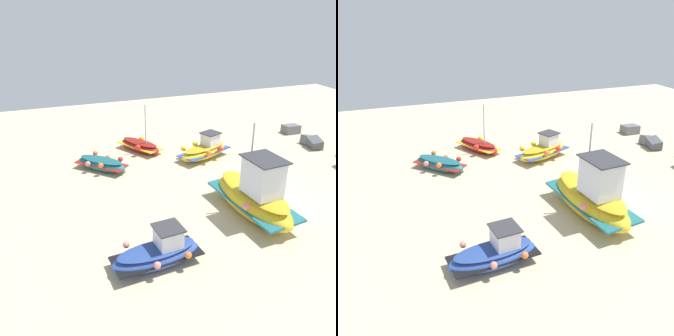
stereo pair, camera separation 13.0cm
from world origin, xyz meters
The scene contains 6 objects.
ground_plane centered at (0.00, 0.00, 0.00)m, with size 44.36×44.36×0.00m, color beige.
fishing_boat_0 centered at (0.61, -0.97, 0.98)m, with size 5.28×2.28×4.35m.
fishing_boat_1 centered at (-6.32, -0.09, 0.53)m, with size 2.63×3.89×1.62m.
fishing_boat_2 centered at (-8.90, -3.57, 0.37)m, with size 3.44×2.63×3.25m.
fishing_boat_3 centered at (2.45, -6.24, 0.51)m, with size 1.86×3.59×1.56m.
fishing_boat_4 centered at (-6.78, -6.53, 0.39)m, with size 3.10×2.97×0.82m.
Camera 1 is at (13.17, -9.86, 9.11)m, focal length 39.83 mm.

